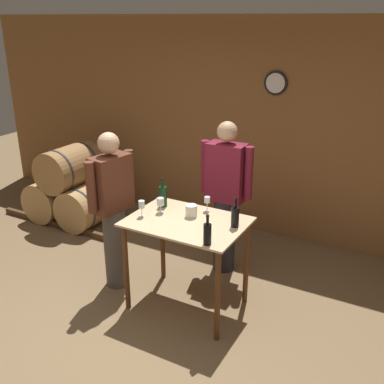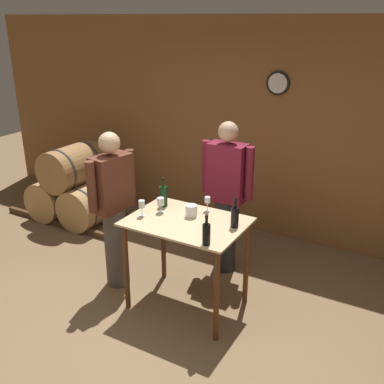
{
  "view_description": "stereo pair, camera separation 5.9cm",
  "coord_description": "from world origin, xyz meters",
  "px_view_note": "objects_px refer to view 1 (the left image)",
  "views": [
    {
      "loc": [
        2.07,
        -2.58,
        2.67
      ],
      "look_at": [
        0.23,
        0.78,
        1.17
      ],
      "focal_mm": 42.0,
      "sensor_mm": 36.0,
      "label": 1
    },
    {
      "loc": [
        2.12,
        -2.55,
        2.67
      ],
      "look_at": [
        0.23,
        0.78,
        1.17
      ],
      "focal_mm": 42.0,
      "sensor_mm": 36.0,
      "label": 2
    }
  ],
  "objects_px": {
    "person_host": "(113,208)",
    "person_visitor_with_scarf": "(225,195)",
    "wine_glass_near_right": "(207,201)",
    "wine_bottle_far_left": "(163,196)",
    "wine_glass_near_center": "(161,202)",
    "ice_bucket": "(191,211)",
    "wine_bottle_center": "(235,216)",
    "wine_bottle_left": "(207,233)",
    "wine_glass_near_left": "(142,205)"
  },
  "relations": [
    {
      "from": "wine_glass_near_left",
      "to": "wine_bottle_far_left",
      "type": "bearing_deg",
      "value": 81.23
    },
    {
      "from": "wine_bottle_center",
      "to": "wine_glass_near_center",
      "type": "height_order",
      "value": "wine_bottle_center"
    },
    {
      "from": "wine_glass_near_left",
      "to": "ice_bucket",
      "type": "height_order",
      "value": "wine_glass_near_left"
    },
    {
      "from": "wine_bottle_far_left",
      "to": "wine_bottle_left",
      "type": "height_order",
      "value": "wine_bottle_far_left"
    },
    {
      "from": "wine_glass_near_center",
      "to": "person_host",
      "type": "height_order",
      "value": "person_host"
    },
    {
      "from": "wine_glass_near_right",
      "to": "wine_bottle_left",
      "type": "bearing_deg",
      "value": -62.95
    },
    {
      "from": "ice_bucket",
      "to": "person_host",
      "type": "height_order",
      "value": "person_host"
    },
    {
      "from": "ice_bucket",
      "to": "person_visitor_with_scarf",
      "type": "bearing_deg",
      "value": 87.45
    },
    {
      "from": "wine_glass_near_center",
      "to": "wine_glass_near_right",
      "type": "bearing_deg",
      "value": 33.52
    },
    {
      "from": "person_host",
      "to": "wine_glass_near_right",
      "type": "bearing_deg",
      "value": 19.48
    },
    {
      "from": "wine_bottle_center",
      "to": "wine_glass_near_right",
      "type": "distance_m",
      "value": 0.42
    },
    {
      "from": "wine_bottle_left",
      "to": "person_host",
      "type": "height_order",
      "value": "person_host"
    },
    {
      "from": "ice_bucket",
      "to": "wine_bottle_center",
      "type": "bearing_deg",
      "value": -0.89
    },
    {
      "from": "wine_bottle_center",
      "to": "person_visitor_with_scarf",
      "type": "bearing_deg",
      "value": 120.54
    },
    {
      "from": "wine_glass_near_left",
      "to": "person_visitor_with_scarf",
      "type": "height_order",
      "value": "person_visitor_with_scarf"
    },
    {
      "from": "ice_bucket",
      "to": "wine_bottle_far_left",
      "type": "bearing_deg",
      "value": 167.65
    },
    {
      "from": "wine_glass_near_left",
      "to": "ice_bucket",
      "type": "bearing_deg",
      "value": 28.29
    },
    {
      "from": "wine_glass_near_right",
      "to": "person_visitor_with_scarf",
      "type": "xyz_separation_m",
      "value": [
        -0.04,
        0.51,
        -0.13
      ]
    },
    {
      "from": "wine_bottle_far_left",
      "to": "wine_glass_near_center",
      "type": "xyz_separation_m",
      "value": [
        0.06,
        -0.14,
        -0.0
      ]
    },
    {
      "from": "wine_bottle_far_left",
      "to": "wine_glass_near_right",
      "type": "bearing_deg",
      "value": 13.82
    },
    {
      "from": "wine_glass_near_center",
      "to": "wine_bottle_center",
      "type": "bearing_deg",
      "value": 4.11
    },
    {
      "from": "wine_bottle_center",
      "to": "ice_bucket",
      "type": "relative_size",
      "value": 2.46
    },
    {
      "from": "wine_bottle_far_left",
      "to": "ice_bucket",
      "type": "distance_m",
      "value": 0.37
    },
    {
      "from": "wine_glass_near_left",
      "to": "person_visitor_with_scarf",
      "type": "bearing_deg",
      "value": 64.41
    },
    {
      "from": "wine_bottle_far_left",
      "to": "wine_glass_near_right",
      "type": "xyz_separation_m",
      "value": [
        0.43,
        0.11,
        -0.0
      ]
    },
    {
      "from": "wine_bottle_left",
      "to": "wine_glass_near_center",
      "type": "bearing_deg",
      "value": 152.06
    },
    {
      "from": "wine_bottle_left",
      "to": "person_host",
      "type": "relative_size",
      "value": 0.16
    },
    {
      "from": "wine_bottle_center",
      "to": "wine_glass_near_center",
      "type": "distance_m",
      "value": 0.75
    },
    {
      "from": "ice_bucket",
      "to": "person_host",
      "type": "relative_size",
      "value": 0.07
    },
    {
      "from": "wine_bottle_far_left",
      "to": "wine_glass_near_center",
      "type": "height_order",
      "value": "wine_bottle_far_left"
    },
    {
      "from": "ice_bucket",
      "to": "person_host",
      "type": "xyz_separation_m",
      "value": [
        -0.82,
        -0.13,
        -0.1
      ]
    },
    {
      "from": "wine_glass_near_right",
      "to": "person_visitor_with_scarf",
      "type": "bearing_deg",
      "value": 94.52
    },
    {
      "from": "wine_bottle_far_left",
      "to": "person_visitor_with_scarf",
      "type": "xyz_separation_m",
      "value": [
        0.39,
        0.62,
        -0.13
      ]
    },
    {
      "from": "wine_bottle_center",
      "to": "wine_glass_near_center",
      "type": "bearing_deg",
      "value": -175.89
    },
    {
      "from": "person_visitor_with_scarf",
      "to": "wine_glass_near_left",
      "type": "bearing_deg",
      "value": -115.59
    },
    {
      "from": "wine_glass_near_center",
      "to": "ice_bucket",
      "type": "height_order",
      "value": "wine_glass_near_center"
    },
    {
      "from": "wine_glass_near_left",
      "to": "wine_glass_near_center",
      "type": "height_order",
      "value": "wine_glass_near_left"
    },
    {
      "from": "wine_bottle_center",
      "to": "wine_glass_near_center",
      "type": "xyz_separation_m",
      "value": [
        -0.75,
        -0.05,
        0.0
      ]
    },
    {
      "from": "wine_bottle_center",
      "to": "wine_bottle_far_left",
      "type": "bearing_deg",
      "value": 173.92
    },
    {
      "from": "wine_glass_near_right",
      "to": "ice_bucket",
      "type": "relative_size",
      "value": 1.28
    },
    {
      "from": "wine_glass_near_right",
      "to": "person_host",
      "type": "xyz_separation_m",
      "value": [
        -0.9,
        -0.32,
        -0.15
      ]
    },
    {
      "from": "wine_bottle_left",
      "to": "wine_glass_near_right",
      "type": "relative_size",
      "value": 1.82
    },
    {
      "from": "wine_glass_near_left",
      "to": "ice_bucket",
      "type": "xyz_separation_m",
      "value": [
        0.41,
        0.22,
        -0.06
      ]
    },
    {
      "from": "wine_bottle_left",
      "to": "wine_bottle_center",
      "type": "bearing_deg",
      "value": 81.22
    },
    {
      "from": "wine_glass_near_center",
      "to": "person_host",
      "type": "relative_size",
      "value": 0.09
    },
    {
      "from": "wine_glass_near_right",
      "to": "person_visitor_with_scarf",
      "type": "height_order",
      "value": "person_visitor_with_scarf"
    },
    {
      "from": "wine_glass_near_center",
      "to": "person_visitor_with_scarf",
      "type": "distance_m",
      "value": 0.84
    },
    {
      "from": "person_host",
      "to": "person_visitor_with_scarf",
      "type": "relative_size",
      "value": 0.98
    },
    {
      "from": "wine_bottle_far_left",
      "to": "person_host",
      "type": "bearing_deg",
      "value": -155.54
    },
    {
      "from": "wine_bottle_center",
      "to": "wine_glass_near_right",
      "type": "xyz_separation_m",
      "value": [
        -0.38,
        0.19,
        0.0
      ]
    }
  ]
}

